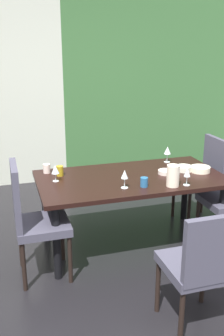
# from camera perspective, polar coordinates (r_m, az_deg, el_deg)

# --- Properties ---
(ground_plane) EXTENTS (5.94, 5.63, 0.02)m
(ground_plane) POSITION_cam_1_polar(r_m,az_deg,el_deg) (3.35, 0.40, -17.14)
(ground_plane) COLOR black
(garden_window_panel) EXTENTS (2.88, 0.10, 2.64)m
(garden_window_panel) POSITION_cam_1_polar(r_m,az_deg,el_deg) (5.90, 6.75, 12.03)
(garden_window_panel) COLOR #3E6F3B
(garden_window_panel) RESTS_ON ground_plane
(dining_table) EXTENTS (1.79, 0.95, 0.73)m
(dining_table) POSITION_cam_1_polar(r_m,az_deg,el_deg) (3.64, 2.91, -2.51)
(dining_table) COLOR black
(dining_table) RESTS_ON ground_plane
(chair_left_near) EXTENTS (0.44, 0.44, 1.03)m
(chair_left_near) POSITION_cam_1_polar(r_m,az_deg,el_deg) (3.22, -12.10, -7.17)
(chair_left_near) COLOR #474556
(chair_left_near) RESTS_ON ground_plane
(chair_right_far) EXTENTS (0.44, 0.44, 0.97)m
(chair_right_far) POSITION_cam_1_polar(r_m,az_deg,el_deg) (4.31, 13.87, -1.06)
(chair_right_far) COLOR #474556
(chair_right_far) RESTS_ON ground_plane
(chair_head_near) EXTENTS (0.44, 0.44, 0.94)m
(chair_head_near) POSITION_cam_1_polar(r_m,az_deg,el_deg) (2.65, 13.53, -13.96)
(chair_head_near) COLOR #474556
(chair_head_near) RESTS_ON ground_plane
(wine_glass_north) EXTENTS (0.06, 0.06, 0.17)m
(wine_glass_north) POSITION_cam_1_polar(r_m,az_deg,el_deg) (3.41, 11.39, -0.70)
(wine_glass_north) COLOR silver
(wine_glass_north) RESTS_ON dining_table
(wine_glass_south) EXTENTS (0.07, 0.07, 0.16)m
(wine_glass_south) POSITION_cam_1_polar(r_m,az_deg,el_deg) (3.49, -8.64, -0.23)
(wine_glass_south) COLOR silver
(wine_glass_south) RESTS_ON dining_table
(wine_glass_rear) EXTENTS (0.06, 0.06, 0.17)m
(wine_glass_rear) POSITION_cam_1_polar(r_m,az_deg,el_deg) (3.28, 1.93, -1.07)
(wine_glass_rear) COLOR silver
(wine_glass_rear) RESTS_ON dining_table
(wine_glass_left) EXTENTS (0.07, 0.07, 0.17)m
(wine_glass_left) POSITION_cam_1_polar(r_m,az_deg,el_deg) (4.07, 8.45, 2.62)
(wine_glass_left) COLOR silver
(wine_glass_left) RESTS_ON dining_table
(serving_bowl_corner) EXTENTS (0.15, 0.15, 0.04)m
(serving_bowl_corner) POSITION_cam_1_polar(r_m,az_deg,el_deg) (3.72, 8.16, -0.61)
(serving_bowl_corner) COLOR silver
(serving_bowl_corner) RESTS_ON dining_table
(serving_bowl_right) EXTENTS (0.16, 0.16, 0.05)m
(serving_bowl_right) POSITION_cam_1_polar(r_m,az_deg,el_deg) (3.83, 10.92, -0.05)
(serving_bowl_right) COLOR silver
(serving_bowl_right) RESTS_ON dining_table
(serving_bowl_west) EXTENTS (0.20, 0.20, 0.05)m
(serving_bowl_west) POSITION_cam_1_polar(r_m,az_deg,el_deg) (3.85, 13.29, -0.16)
(serving_bowl_west) COLOR white
(serving_bowl_west) RESTS_ON dining_table
(cup_front) EXTENTS (0.07, 0.07, 0.09)m
(cup_front) POSITION_cam_1_polar(r_m,az_deg,el_deg) (3.76, -9.92, -0.07)
(cup_front) COLOR #F2DBD0
(cup_front) RESTS_ON dining_table
(cup_near_window) EXTENTS (0.07, 0.07, 0.09)m
(cup_near_window) POSITION_cam_1_polar(r_m,az_deg,el_deg) (3.35, 4.91, -2.16)
(cup_near_window) COLOR #265D90
(cup_near_window) RESTS_ON dining_table
(cup_center) EXTENTS (0.07, 0.07, 0.10)m
(cup_center) POSITION_cam_1_polar(r_m,az_deg,el_deg) (3.65, -7.95, -0.43)
(cup_center) COLOR #AA8A1C
(cup_center) RESTS_ON dining_table
(pitcher_east) EXTENTS (0.13, 0.11, 0.20)m
(pitcher_east) POSITION_cam_1_polar(r_m,az_deg,el_deg) (3.38, 9.30, -1.14)
(pitcher_east) COLOR #FCE9CF
(pitcher_east) RESTS_ON dining_table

